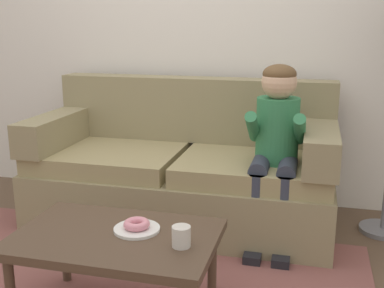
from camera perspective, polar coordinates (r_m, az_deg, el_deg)
ground at (r=2.73m, az=-7.80°, el=-15.36°), size 10.00×10.00×0.00m
wall_back at (r=3.70m, az=-0.14°, el=15.18°), size 8.00×0.10×2.80m
couch at (r=3.30m, az=-0.99°, el=-3.29°), size 1.99×0.90×0.96m
coffee_table at (r=2.23m, az=-9.02°, el=-11.57°), size 0.91×0.59×0.42m
person_child at (r=2.91m, az=9.91°, el=0.73°), size 0.34×0.58×1.10m
plate at (r=2.22m, az=-6.55°, el=-9.98°), size 0.21×0.21×0.01m
donut at (r=2.21m, az=-6.57°, el=-9.39°), size 0.14×0.14×0.04m
mug at (r=2.05m, az=-1.28°, el=-10.89°), size 0.08×0.08×0.09m
toy_controller at (r=2.95m, az=-15.38°, el=-12.83°), size 0.23×0.09×0.05m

